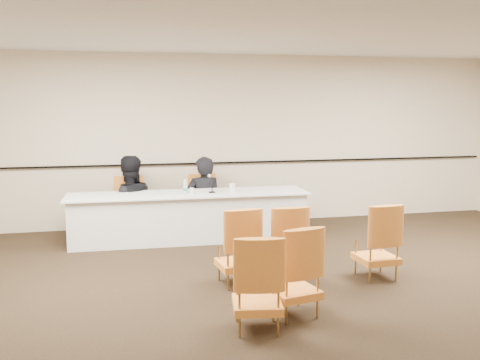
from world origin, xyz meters
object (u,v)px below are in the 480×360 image
at_px(panel_table, 189,217).
at_px(panelist_second_chair, 129,206).
at_px(microphone, 212,184).
at_px(water_bottle, 185,186).
at_px(panelist_main_chair, 203,203).
at_px(aud_chair_back_mid, 293,270).
at_px(aud_chair_back_left, 257,282).
at_px(panelist_second, 129,209).
at_px(coffee_cup, 232,188).
at_px(aud_chair_front_right, 376,240).
at_px(panelist_main, 204,208).
at_px(aud_chair_front_left, 238,246).
at_px(drinking_glass, 192,191).
at_px(aud_chair_front_mid, 285,243).

height_order(panel_table, panelist_second_chair, panelist_second_chair).
bearing_deg(microphone, water_bottle, 168.21).
distance_m(panelist_main_chair, aud_chair_back_mid, 3.82).
height_order(panel_table, aud_chair_back_left, aud_chair_back_left).
distance_m(panelist_second, coffee_cup, 1.78).
distance_m(water_bottle, aud_chair_front_right, 3.15).
bearing_deg(aud_chair_back_mid, microphone, 82.45).
relative_size(water_bottle, aud_chair_back_left, 0.23).
bearing_deg(panelist_second_chair, aud_chair_front_right, -43.63).
bearing_deg(microphone, coffee_cup, -14.96).
bearing_deg(panelist_main, panelist_main_chair, 180.00).
distance_m(panelist_second_chair, coffee_cup, 1.77).
bearing_deg(panelist_main, aud_chair_front_left, 88.44).
bearing_deg(panelist_second_chair, aud_chair_back_left, -73.52).
height_order(microphone, drinking_glass, microphone).
bearing_deg(drinking_glass, aud_chair_back_mid, -78.94).
bearing_deg(microphone, aud_chair_back_mid, -91.05).
relative_size(panelist_second, aud_chair_front_right, 1.86).
relative_size(panel_table, panelist_main_chair, 3.96).
height_order(aud_chair_front_mid, aud_chair_back_left, same).
xyz_separation_m(panelist_second, water_bottle, (0.86, -0.60, 0.44)).
distance_m(microphone, water_bottle, 0.42).
bearing_deg(panel_table, panelist_main_chair, 61.28).
bearing_deg(drinking_glass, aud_chair_front_left, -82.74).
bearing_deg(aud_chair_front_left, panelist_main_chair, 83.24).
xyz_separation_m(coffee_cup, aud_chair_front_right, (1.35, -2.24, -0.35)).
xyz_separation_m(panelist_main_chair, microphone, (0.04, -0.61, 0.42)).
xyz_separation_m(panel_table, panelist_main, (0.32, 0.55, 0.02)).
relative_size(aud_chair_front_right, aud_chair_back_mid, 1.00).
height_order(aud_chair_front_left, aud_chair_front_right, same).
distance_m(microphone, aud_chair_front_mid, 2.26).
bearing_deg(aud_chair_back_left, coffee_cup, 91.02).
height_order(drinking_glass, coffee_cup, coffee_cup).
xyz_separation_m(panelist_main, aud_chair_back_left, (-0.11, -4.06, 0.08)).
distance_m(panelist_main, drinking_glass, 0.83).
bearing_deg(panelist_main, aud_chair_back_mid, 93.75).
bearing_deg(aud_chair_front_left, microphone, 81.97).
distance_m(microphone, aud_chair_back_mid, 3.23).
xyz_separation_m(panel_table, panelist_second, (-0.91, 0.58, 0.05)).
xyz_separation_m(panelist_main, aud_chair_front_left, (-0.02, -2.76, 0.08)).
relative_size(panelist_main_chair, aud_chair_front_right, 1.00).
bearing_deg(aud_chair_front_right, aud_chair_back_mid, -149.98).
xyz_separation_m(panelist_second_chair, microphone, (1.28, -0.64, 0.42)).
xyz_separation_m(panel_table, panelist_main_chair, (0.32, 0.55, 0.10)).
relative_size(panelist_main, panelist_second, 0.99).
xyz_separation_m(panelist_main_chair, water_bottle, (-0.37, -0.57, 0.39)).
bearing_deg(coffee_cup, panelist_main_chair, 118.58).
bearing_deg(aud_chair_front_mid, panelist_second, 121.40).
height_order(panelist_main_chair, microphone, microphone).
height_order(water_bottle, aud_chair_back_mid, water_bottle).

